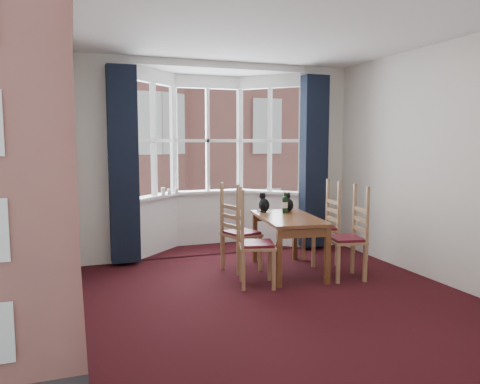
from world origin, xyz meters
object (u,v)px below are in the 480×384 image
dining_table (288,224)px  candle_tall (163,191)px  candle_short (169,192)px  chair_left_far (236,235)px  chair_right_far (326,229)px  chair_left_near (249,246)px  wine_bottle (285,204)px  chair_right_near (353,240)px  cat_left (264,204)px  cat_right (288,204)px  candle_extra (177,191)px

dining_table → candle_tall: 2.07m
candle_tall → candle_short: (0.10, 0.03, -0.01)m
chair_left_far → chair_right_far: 1.32m
chair_left_near → wine_bottle: bearing=41.4°
chair_left_far → chair_right_near: (1.25, -0.77, 0.00)m
cat_left → candle_short: (-1.08, 1.11, 0.09)m
chair_left_near → candle_short: candle_short is taller
chair_left_near → chair_right_far: (1.37, 0.62, 0.00)m
chair_right_far → cat_right: bearing=160.9°
cat_left → cat_right: (0.32, -0.08, -0.00)m
chair_right_far → candle_short: 2.38m
wine_bottle → chair_right_near: bearing=-56.2°
chair_left_near → chair_left_far: same height
chair_right_far → wine_bottle: wine_bottle is taller
chair_right_near → cat_right: (-0.43, 0.93, 0.35)m
cat_left → wine_bottle: (0.22, -0.20, 0.02)m
dining_table → candle_tall: bearing=129.5°
chair_left_near → chair_left_far: bearing=85.0°
chair_right_far → candle_extra: 2.30m
chair_left_far → cat_right: bearing=11.5°
chair_left_near → wine_bottle: 1.08m
chair_left_far → cat_left: cat_left is taller
cat_right → candle_short: (-1.40, 1.19, 0.10)m
cat_left → chair_left_near: bearing=-122.0°
dining_table → cat_right: 0.50m
cat_right → candle_extra: cat_right is taller
chair_left_near → cat_right: (0.87, 0.80, 0.35)m
chair_right_near → cat_right: bearing=114.9°
chair_right_near → wine_bottle: (-0.54, 0.81, 0.37)m
chair_right_near → candle_short: candle_short is taller
chair_left_far → chair_right_far: bearing=-0.4°
chair_left_far → chair_right_near: bearing=-31.6°
chair_right_far → cat_left: bearing=163.2°
chair_left_near → candle_short: 2.10m
chair_left_near → candle_short: (-0.53, 1.99, 0.44)m
chair_left_far → chair_right_near: size_ratio=1.00×
dining_table → candle_short: candle_short is taller
chair_left_near → chair_left_far: 0.64m
dining_table → wine_bottle: bearing=73.2°
chair_left_near → chair_right_near: (1.30, -0.13, 0.00)m
cat_left → cat_right: cat_left is taller
candle_tall → wine_bottle: bearing=-42.8°
chair_right_near → chair_right_far: (0.07, 0.76, 0.00)m
dining_table → candle_short: size_ratio=15.84×
chair_right_near → cat_left: size_ratio=3.37×
candle_extra → chair_right_far: bearing=-37.8°
dining_table → chair_left_near: size_ratio=1.48×
candle_tall → chair_left_far: bearing=-62.8°
chair_right_far → cat_right: cat_right is taller
wine_bottle → candle_tall: bearing=137.2°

